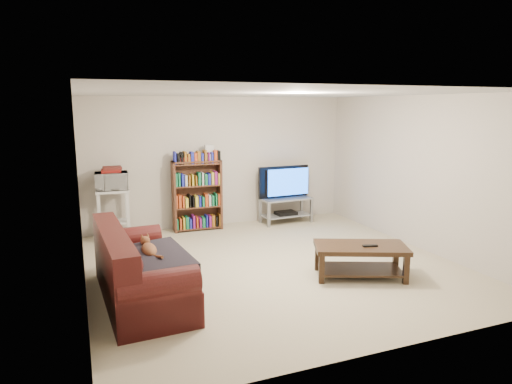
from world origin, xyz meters
name	(u,v)px	position (x,y,z in m)	size (l,w,h in m)	color
floor	(273,265)	(0.00, 0.00, 0.00)	(5.00, 5.00, 0.00)	#C7B994
ceiling	(274,93)	(0.00, 0.00, 2.40)	(5.00, 5.00, 0.00)	white
wall_back	(220,162)	(0.00, 2.50, 1.20)	(5.00, 5.00, 0.00)	beige
wall_front	(389,226)	(0.00, -2.50, 1.20)	(5.00, 5.00, 0.00)	beige
wall_left	(79,195)	(-2.50, 0.00, 1.20)	(5.00, 5.00, 0.00)	beige
wall_right	(419,173)	(2.50, 0.00, 1.20)	(5.00, 5.00, 0.00)	beige
sofa	(135,275)	(-1.96, -0.49, 0.31)	(0.96, 2.04, 0.86)	#451312
blanket	(153,259)	(-1.77, -0.62, 0.51)	(0.77, 1.00, 0.10)	black
cat	(149,250)	(-1.78, -0.43, 0.57)	(0.22, 0.55, 0.16)	brown
coffee_table	(360,255)	(0.90, -0.82, 0.30)	(1.33, 1.01, 0.43)	black
remote	(370,246)	(0.98, -0.91, 0.44)	(0.19, 0.05, 0.02)	black
tv_stand	(286,206)	(1.21, 2.13, 0.33)	(1.00, 0.49, 0.49)	#999EA3
television	(286,182)	(1.21, 2.13, 0.79)	(1.05, 0.14, 0.61)	black
dvd_player	(286,213)	(1.21, 2.13, 0.19)	(0.39, 0.27, 0.06)	black
bookshelf	(197,194)	(-0.51, 2.26, 0.66)	(0.89, 0.30, 1.27)	#4E2B1B
shelf_clutter	(201,154)	(-0.41, 2.27, 1.38)	(0.65, 0.20, 0.28)	silver
microwave_stand	(113,208)	(-1.98, 2.19, 0.55)	(0.55, 0.41, 0.86)	silver
microwave	(112,181)	(-1.98, 2.19, 1.00)	(0.53, 0.36, 0.29)	silver
game_boxes	(111,171)	(-1.98, 2.19, 1.18)	(0.31, 0.27, 0.05)	maroon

